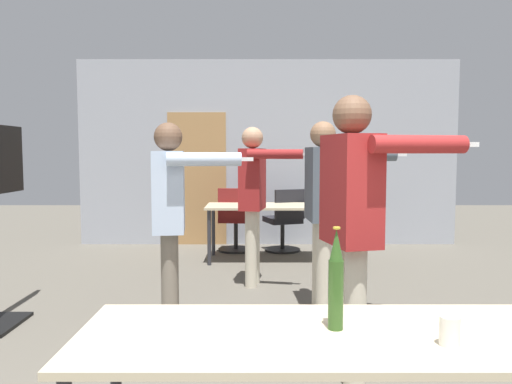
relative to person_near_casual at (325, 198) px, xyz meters
name	(u,v)px	position (x,y,z in m)	size (l,w,h in m)	color
back_wall	(268,154)	(-0.45, 3.33, 0.39)	(5.85, 0.12, 2.85)	#A3A8B2
conference_table_near	(360,348)	(-0.21, -2.55, -0.35)	(2.19, 0.71, 0.74)	#C6B793
conference_table_far	(283,210)	(-0.26, 2.14, -0.36)	(2.00, 0.74, 0.74)	#C6B793
person_near_casual	(325,198)	(0.00, 0.00, 0.00)	(0.81, 0.66, 1.71)	beige
person_left_plaid	(255,190)	(-0.63, 0.87, 0.01)	(0.75, 0.70, 1.71)	beige
person_far_watching	(354,210)	(-0.01, -1.37, 0.05)	(0.90, 0.64, 1.79)	beige
person_center_tall	(172,206)	(-1.28, -0.51, -0.02)	(0.81, 0.62, 1.67)	slate
office_chair_near_pushed	(286,223)	(-0.20, 2.69, -0.60)	(0.60, 0.64, 0.92)	black
office_chair_far_right	(237,222)	(-0.91, 2.70, -0.59)	(0.52, 0.57, 0.93)	black
beer_bottle	(337,281)	(-0.29, -2.52, -0.10)	(0.06, 0.06, 0.41)	#2D511E
drink_cup	(451,331)	(0.09, -2.69, -0.24)	(0.07, 0.07, 0.11)	silver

